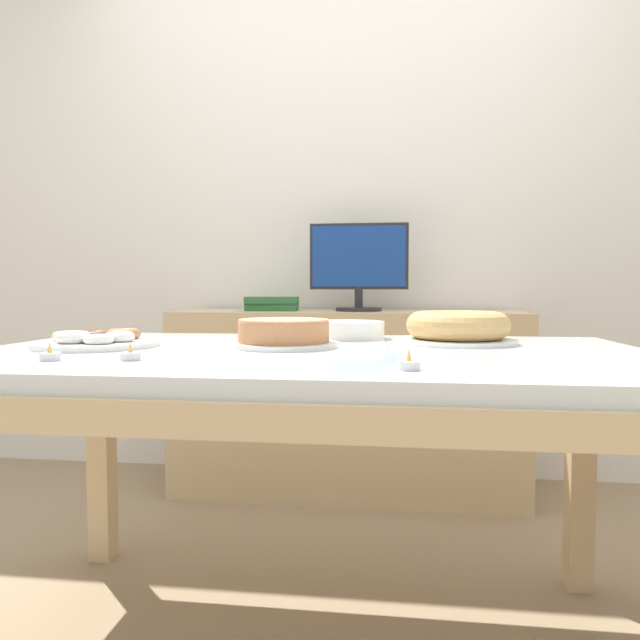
{
  "coord_description": "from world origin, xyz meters",
  "views": [
    {
      "loc": [
        0.19,
        -1.32,
        0.88
      ],
      "look_at": [
        0.0,
        0.18,
        0.8
      ],
      "focal_mm": 32.0,
      "sensor_mm": 36.0,
      "label": 1
    }
  ],
  "objects_px": {
    "tealight_near_front": "(130,355)",
    "tealight_centre": "(50,356)",
    "cake_chocolate_round": "(284,334)",
    "pastry_platter": "(96,341)",
    "computer_monitor": "(359,267)",
    "book_stack": "(272,304)",
    "tealight_right_edge": "(409,364)",
    "cake_golden_bundt": "(458,328)",
    "plate_stack": "(348,330)"
  },
  "relations": [
    {
      "from": "tealight_near_front",
      "to": "tealight_centre",
      "type": "xyz_separation_m",
      "value": [
        -0.16,
        -0.03,
        0.0
      ]
    },
    {
      "from": "tealight_near_front",
      "to": "tealight_centre",
      "type": "height_order",
      "value": "same"
    },
    {
      "from": "cake_chocolate_round",
      "to": "tealight_near_front",
      "type": "relative_size",
      "value": 6.65
    },
    {
      "from": "pastry_platter",
      "to": "computer_monitor",
      "type": "bearing_deg",
      "value": 62.96
    },
    {
      "from": "tealight_centre",
      "to": "pastry_platter",
      "type": "bearing_deg",
      "value": 100.74
    },
    {
      "from": "book_stack",
      "to": "tealight_right_edge",
      "type": "height_order",
      "value": "book_stack"
    },
    {
      "from": "computer_monitor",
      "to": "pastry_platter",
      "type": "xyz_separation_m",
      "value": [
        -0.58,
        -1.14,
        -0.22
      ]
    },
    {
      "from": "tealight_right_edge",
      "to": "tealight_centre",
      "type": "distance_m",
      "value": 0.7
    },
    {
      "from": "pastry_platter",
      "to": "tealight_centre",
      "type": "height_order",
      "value": "pastry_platter"
    },
    {
      "from": "pastry_platter",
      "to": "tealight_right_edge",
      "type": "relative_size",
      "value": 7.57
    },
    {
      "from": "cake_golden_bundt",
      "to": "tealight_right_edge",
      "type": "height_order",
      "value": "cake_golden_bundt"
    },
    {
      "from": "book_stack",
      "to": "cake_golden_bundt",
      "type": "bearing_deg",
      "value": -53.28
    },
    {
      "from": "cake_golden_bundt",
      "to": "tealight_near_front",
      "type": "bearing_deg",
      "value": -146.5
    },
    {
      "from": "book_stack",
      "to": "cake_golden_bundt",
      "type": "height_order",
      "value": "book_stack"
    },
    {
      "from": "plate_stack",
      "to": "tealight_near_front",
      "type": "xyz_separation_m",
      "value": [
        -0.39,
        -0.56,
        -0.01
      ]
    },
    {
      "from": "cake_chocolate_round",
      "to": "pastry_platter",
      "type": "relative_size",
      "value": 0.88
    },
    {
      "from": "tealight_centre",
      "to": "tealight_near_front",
      "type": "bearing_deg",
      "value": 9.39
    },
    {
      "from": "book_stack",
      "to": "tealight_centre",
      "type": "xyz_separation_m",
      "value": [
        -0.15,
        -1.42,
        -0.07
      ]
    },
    {
      "from": "tealight_near_front",
      "to": "tealight_centre",
      "type": "distance_m",
      "value": 0.16
    },
    {
      "from": "tealight_right_edge",
      "to": "pastry_platter",
      "type": "bearing_deg",
      "value": 156.97
    },
    {
      "from": "tealight_right_edge",
      "to": "tealight_centre",
      "type": "relative_size",
      "value": 1.0
    },
    {
      "from": "cake_chocolate_round",
      "to": "pastry_platter",
      "type": "xyz_separation_m",
      "value": [
        -0.46,
        -0.05,
        -0.02
      ]
    },
    {
      "from": "book_stack",
      "to": "cake_chocolate_round",
      "type": "bearing_deg",
      "value": -76.52
    },
    {
      "from": "cake_golden_bundt",
      "to": "tealight_near_front",
      "type": "height_order",
      "value": "cake_golden_bundt"
    },
    {
      "from": "computer_monitor",
      "to": "book_stack",
      "type": "xyz_separation_m",
      "value": [
        -0.38,
        0.0,
        -0.16
      ]
    },
    {
      "from": "computer_monitor",
      "to": "pastry_platter",
      "type": "relative_size",
      "value": 1.4
    },
    {
      "from": "book_stack",
      "to": "cake_golden_bundt",
      "type": "xyz_separation_m",
      "value": [
        0.7,
        -0.93,
        -0.04
      ]
    },
    {
      "from": "cake_chocolate_round",
      "to": "cake_golden_bundt",
      "type": "distance_m",
      "value": 0.46
    },
    {
      "from": "plate_stack",
      "to": "tealight_near_front",
      "type": "relative_size",
      "value": 5.25
    },
    {
      "from": "cake_golden_bundt",
      "to": "tealight_near_front",
      "type": "distance_m",
      "value": 0.83
    },
    {
      "from": "cake_chocolate_round",
      "to": "tealight_centre",
      "type": "relative_size",
      "value": 6.65
    },
    {
      "from": "cake_chocolate_round",
      "to": "cake_golden_bundt",
      "type": "relative_size",
      "value": 0.87
    },
    {
      "from": "cake_golden_bundt",
      "to": "tealight_centre",
      "type": "relative_size",
      "value": 7.64
    },
    {
      "from": "computer_monitor",
      "to": "cake_golden_bundt",
      "type": "bearing_deg",
      "value": -71.32
    },
    {
      "from": "computer_monitor",
      "to": "tealight_centre",
      "type": "relative_size",
      "value": 10.6
    },
    {
      "from": "cake_golden_bundt",
      "to": "tealight_centre",
      "type": "height_order",
      "value": "cake_golden_bundt"
    },
    {
      "from": "pastry_platter",
      "to": "tealight_right_edge",
      "type": "xyz_separation_m",
      "value": [
        0.76,
        -0.32,
        -0.0
      ]
    },
    {
      "from": "computer_monitor",
      "to": "book_stack",
      "type": "distance_m",
      "value": 0.41
    },
    {
      "from": "computer_monitor",
      "to": "cake_chocolate_round",
      "type": "relative_size",
      "value": 1.59
    },
    {
      "from": "cake_chocolate_round",
      "to": "plate_stack",
      "type": "relative_size",
      "value": 1.27
    },
    {
      "from": "pastry_platter",
      "to": "tealight_right_edge",
      "type": "distance_m",
      "value": 0.82
    },
    {
      "from": "cake_chocolate_round",
      "to": "cake_golden_bundt",
      "type": "bearing_deg",
      "value": 19.59
    },
    {
      "from": "pastry_platter",
      "to": "plate_stack",
      "type": "xyz_separation_m",
      "value": [
        0.6,
        0.31,
        0.01
      ]
    },
    {
      "from": "cake_chocolate_round",
      "to": "tealight_near_front",
      "type": "bearing_deg",
      "value": -130.09
    },
    {
      "from": "computer_monitor",
      "to": "tealight_right_edge",
      "type": "xyz_separation_m",
      "value": [
        0.17,
        -1.46,
        -0.23
      ]
    },
    {
      "from": "tealight_right_edge",
      "to": "computer_monitor",
      "type": "bearing_deg",
      "value": 96.77
    },
    {
      "from": "cake_golden_bundt",
      "to": "tealight_right_edge",
      "type": "distance_m",
      "value": 0.55
    },
    {
      "from": "computer_monitor",
      "to": "pastry_platter",
      "type": "distance_m",
      "value": 1.3
    },
    {
      "from": "plate_stack",
      "to": "tealight_centre",
      "type": "bearing_deg",
      "value": -132.82
    },
    {
      "from": "pastry_platter",
      "to": "cake_chocolate_round",
      "type": "bearing_deg",
      "value": 6.39
    }
  ]
}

